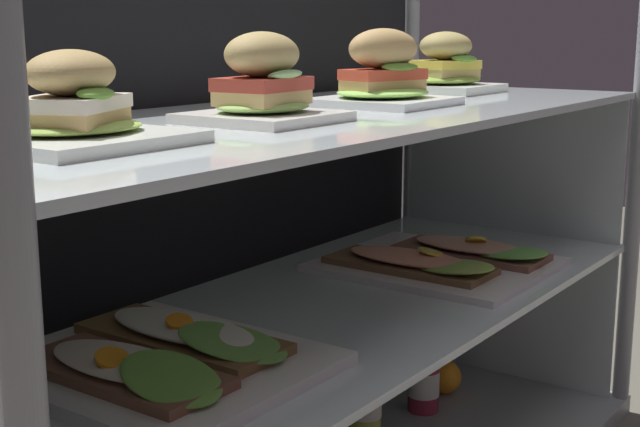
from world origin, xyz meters
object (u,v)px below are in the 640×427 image
(open_sandwich_tray_center, at_px, (163,357))
(orange_fruit_beside_bottles, at_px, (444,377))
(juice_bottle_back_center, at_px, (365,394))
(juice_bottle_near_post, at_px, (424,375))
(plated_roll_sandwich_right_of_center, at_px, (445,70))
(plated_roll_sandwich_left_of_center, at_px, (383,78))
(plated_roll_sandwich_center, at_px, (263,87))
(open_sandwich_tray_mid_right, at_px, (444,260))
(plated_roll_sandwich_mid_right, at_px, (73,112))

(open_sandwich_tray_center, distance_m, orange_fruit_beside_bottles, 0.91)
(open_sandwich_tray_center, height_order, juice_bottle_back_center, open_sandwich_tray_center)
(juice_bottle_near_post, bearing_deg, plated_roll_sandwich_right_of_center, 4.30)
(juice_bottle_near_post, bearing_deg, juice_bottle_back_center, 176.94)
(plated_roll_sandwich_left_of_center, height_order, orange_fruit_beside_bottles, plated_roll_sandwich_left_of_center)
(open_sandwich_tray_center, relative_size, juice_bottle_near_post, 1.94)
(plated_roll_sandwich_left_of_center, height_order, plated_roll_sandwich_right_of_center, plated_roll_sandwich_left_of_center)
(juice_bottle_back_center, height_order, orange_fruit_beside_bottles, juice_bottle_back_center)
(plated_roll_sandwich_center, relative_size, juice_bottle_back_center, 0.73)
(open_sandwich_tray_mid_right, distance_m, orange_fruit_beside_bottles, 0.38)
(plated_roll_sandwich_left_of_center, height_order, juice_bottle_near_post, plated_roll_sandwich_left_of_center)
(plated_roll_sandwich_mid_right, relative_size, juice_bottle_near_post, 1.05)
(plated_roll_sandwich_right_of_center, relative_size, juice_bottle_near_post, 0.93)
(plated_roll_sandwich_left_of_center, xyz_separation_m, juice_bottle_back_center, (0.07, 0.07, -0.58))
(plated_roll_sandwich_mid_right, xyz_separation_m, plated_roll_sandwich_right_of_center, (0.96, 0.07, 0.01))
(open_sandwich_tray_mid_right, height_order, juice_bottle_back_center, open_sandwich_tray_mid_right)
(juice_bottle_back_center, distance_m, orange_fruit_beside_bottles, 0.31)
(orange_fruit_beside_bottles, bearing_deg, juice_bottle_back_center, 179.30)
(plated_roll_sandwich_center, relative_size, open_sandwich_tray_center, 0.47)
(juice_bottle_near_post, bearing_deg, open_sandwich_tray_mid_right, -137.15)
(plated_roll_sandwich_left_of_center, relative_size, juice_bottle_near_post, 0.99)
(plated_roll_sandwich_center, xyz_separation_m, open_sandwich_tray_mid_right, (0.50, -0.01, -0.34))
(orange_fruit_beside_bottles, bearing_deg, plated_roll_sandwich_left_of_center, -169.90)
(open_sandwich_tray_mid_right, bearing_deg, plated_roll_sandwich_mid_right, 178.37)
(open_sandwich_tray_center, bearing_deg, juice_bottle_back_center, 4.39)
(plated_roll_sandwich_mid_right, bearing_deg, orange_fruit_beside_bottles, 3.99)
(juice_bottle_back_center, xyz_separation_m, juice_bottle_near_post, (0.20, -0.01, -0.03))
(plated_roll_sandwich_mid_right, relative_size, plated_roll_sandwich_center, 1.16)
(plated_roll_sandwich_right_of_center, relative_size, open_sandwich_tray_center, 0.48)
(juice_bottle_back_center, bearing_deg, plated_roll_sandwich_left_of_center, -133.80)
(juice_bottle_back_center, distance_m, juice_bottle_near_post, 0.20)
(open_sandwich_tray_mid_right, bearing_deg, plated_roll_sandwich_left_of_center, 171.65)
(plated_roll_sandwich_center, height_order, open_sandwich_tray_center, plated_roll_sandwich_center)
(plated_roll_sandwich_mid_right, xyz_separation_m, orange_fruit_beside_bottles, (1.00, 0.07, -0.64))
(plated_roll_sandwich_right_of_center, bearing_deg, open_sandwich_tray_center, -177.46)
(plated_roll_sandwich_right_of_center, distance_m, juice_bottle_near_post, 0.61)
(plated_roll_sandwich_left_of_center, xyz_separation_m, open_sandwich_tray_center, (-0.48, 0.03, -0.33))
(open_sandwich_tray_center, height_order, orange_fruit_beside_bottles, open_sandwich_tray_center)
(plated_roll_sandwich_left_of_center, bearing_deg, plated_roll_sandwich_mid_right, -179.71)
(open_sandwich_tray_center, bearing_deg, plated_roll_sandwich_right_of_center, 2.54)
(plated_roll_sandwich_mid_right, xyz_separation_m, open_sandwich_tray_mid_right, (0.80, -0.02, -0.33))
(plated_roll_sandwich_right_of_center, bearing_deg, orange_fruit_beside_bottles, 3.20)
(plated_roll_sandwich_right_of_center, height_order, open_sandwich_tray_center, plated_roll_sandwich_right_of_center)
(plated_roll_sandwich_center, xyz_separation_m, plated_roll_sandwich_right_of_center, (0.66, 0.08, -0.00))
(plated_roll_sandwich_left_of_center, bearing_deg, open_sandwich_tray_center, 176.62)
(plated_roll_sandwich_center, distance_m, plated_roll_sandwich_left_of_center, 0.32)
(open_sandwich_tray_mid_right, xyz_separation_m, orange_fruit_beside_bottles, (0.20, 0.09, -0.31))
(plated_roll_sandwich_left_of_center, relative_size, orange_fruit_beside_bottles, 2.73)
(plated_roll_sandwich_mid_right, height_order, open_sandwich_tray_center, plated_roll_sandwich_mid_right)
(plated_roll_sandwich_left_of_center, distance_m, open_sandwich_tray_mid_right, 0.38)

